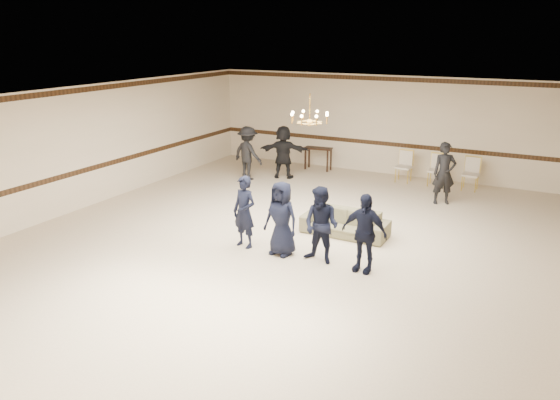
{
  "coord_description": "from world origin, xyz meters",
  "views": [
    {
      "loc": [
        4.99,
        -9.98,
        4.5
      ],
      "look_at": [
        0.03,
        -0.5,
        1.14
      ],
      "focal_mm": 34.43,
      "sensor_mm": 36.0,
      "label": 1
    }
  ],
  "objects_px": {
    "settee": "(345,223)",
    "adult_right": "(444,173)",
    "boy_a": "(244,212)",
    "adult_left": "(248,153)",
    "chandelier": "(310,108)",
    "banquet_chair_right": "(471,174)",
    "adult_mid": "(283,152)",
    "banquet_chair_mid": "(436,170)",
    "boy_c": "(321,225)",
    "console_table": "(318,159)",
    "banquet_chair_left": "(404,167)",
    "boy_d": "(364,233)",
    "boy_b": "(281,218)"
  },
  "relations": [
    {
      "from": "settee",
      "to": "adult_right",
      "type": "bearing_deg",
      "value": 67.55
    },
    {
      "from": "boy_a",
      "to": "adult_left",
      "type": "xyz_separation_m",
      "value": [
        -2.82,
        4.86,
        0.06
      ]
    },
    {
      "from": "chandelier",
      "to": "banquet_chair_right",
      "type": "relative_size",
      "value": 0.97
    },
    {
      "from": "adult_left",
      "to": "adult_mid",
      "type": "xyz_separation_m",
      "value": [
        0.9,
        0.7,
        0.0
      ]
    },
    {
      "from": "adult_mid",
      "to": "banquet_chair_mid",
      "type": "relative_size",
      "value": 1.76
    },
    {
      "from": "settee",
      "to": "boy_c",
      "type": "bearing_deg",
      "value": -85.21
    },
    {
      "from": "adult_left",
      "to": "console_table",
      "type": "xyz_separation_m",
      "value": [
        1.46,
        2.2,
        -0.46
      ]
    },
    {
      "from": "boy_c",
      "to": "settee",
      "type": "xyz_separation_m",
      "value": [
        -0.12,
        1.67,
        -0.5
      ]
    },
    {
      "from": "banquet_chair_left",
      "to": "console_table",
      "type": "height_order",
      "value": "banquet_chair_left"
    },
    {
      "from": "adult_mid",
      "to": "banquet_chair_mid",
      "type": "bearing_deg",
      "value": 178.33
    },
    {
      "from": "boy_d",
      "to": "banquet_chair_right",
      "type": "xyz_separation_m",
      "value": [
        0.94,
        6.86,
        -0.31
      ]
    },
    {
      "from": "adult_left",
      "to": "console_table",
      "type": "bearing_deg",
      "value": -110.46
    },
    {
      "from": "settee",
      "to": "adult_left",
      "type": "distance_m",
      "value": 5.54
    },
    {
      "from": "boy_a",
      "to": "adult_mid",
      "type": "height_order",
      "value": "adult_mid"
    },
    {
      "from": "boy_a",
      "to": "banquet_chair_mid",
      "type": "xyz_separation_m",
      "value": [
        2.64,
        6.86,
        -0.31
      ]
    },
    {
      "from": "boy_d",
      "to": "settee",
      "type": "bearing_deg",
      "value": 125.79
    },
    {
      "from": "boy_b",
      "to": "banquet_chair_right",
      "type": "bearing_deg",
      "value": 75.26
    },
    {
      "from": "boy_b",
      "to": "adult_right",
      "type": "bearing_deg",
      "value": 73.17
    },
    {
      "from": "chandelier",
      "to": "banquet_chair_mid",
      "type": "relative_size",
      "value": 0.97
    },
    {
      "from": "boy_d",
      "to": "boy_c",
      "type": "bearing_deg",
      "value": -175.51
    },
    {
      "from": "banquet_chair_right",
      "to": "console_table",
      "type": "distance_m",
      "value": 5.0
    },
    {
      "from": "boy_b",
      "to": "banquet_chair_mid",
      "type": "distance_m",
      "value": 7.08
    },
    {
      "from": "console_table",
      "to": "boy_a",
      "type": "bearing_deg",
      "value": -84.81
    },
    {
      "from": "boy_c",
      "to": "adult_left",
      "type": "relative_size",
      "value": 0.93
    },
    {
      "from": "settee",
      "to": "console_table",
      "type": "xyz_separation_m",
      "value": [
        -3.04,
        5.39,
        0.09
      ]
    },
    {
      "from": "boy_a",
      "to": "console_table",
      "type": "xyz_separation_m",
      "value": [
        -1.36,
        7.06,
        -0.41
      ]
    },
    {
      "from": "banquet_chair_mid",
      "to": "boy_c",
      "type": "bearing_deg",
      "value": -97.67
    },
    {
      "from": "adult_mid",
      "to": "banquet_chair_mid",
      "type": "distance_m",
      "value": 4.75
    },
    {
      "from": "adult_left",
      "to": "banquet_chair_mid",
      "type": "bearing_deg",
      "value": -146.81
    },
    {
      "from": "banquet_chair_left",
      "to": "banquet_chair_right",
      "type": "xyz_separation_m",
      "value": [
        2.0,
        0.0,
        0.0
      ]
    },
    {
      "from": "chandelier",
      "to": "boy_d",
      "type": "bearing_deg",
      "value": -40.12
    },
    {
      "from": "banquet_chair_mid",
      "to": "console_table",
      "type": "bearing_deg",
      "value": 176.44
    },
    {
      "from": "boy_c",
      "to": "console_table",
      "type": "height_order",
      "value": "boy_c"
    },
    {
      "from": "boy_b",
      "to": "console_table",
      "type": "distance_m",
      "value": 7.42
    },
    {
      "from": "boy_b",
      "to": "adult_mid",
      "type": "height_order",
      "value": "adult_mid"
    },
    {
      "from": "boy_a",
      "to": "settee",
      "type": "relative_size",
      "value": 0.8
    },
    {
      "from": "boy_a",
      "to": "adult_right",
      "type": "relative_size",
      "value": 0.93
    },
    {
      "from": "banquet_chair_right",
      "to": "boy_d",
      "type": "bearing_deg",
      "value": -96.63
    },
    {
      "from": "console_table",
      "to": "adult_mid",
      "type": "bearing_deg",
      "value": -116.12
    },
    {
      "from": "boy_d",
      "to": "chandelier",
      "type": "bearing_deg",
      "value": 144.37
    },
    {
      "from": "boy_b",
      "to": "console_table",
      "type": "relative_size",
      "value": 1.73
    },
    {
      "from": "boy_b",
      "to": "adult_left",
      "type": "distance_m",
      "value": 6.12
    },
    {
      "from": "adult_mid",
      "to": "boy_b",
      "type": "bearing_deg",
      "value": 99.3
    },
    {
      "from": "settee",
      "to": "banquet_chair_left",
      "type": "xyz_separation_m",
      "value": [
        -0.04,
        5.19,
        0.19
      ]
    },
    {
      "from": "settee",
      "to": "adult_left",
      "type": "height_order",
      "value": "adult_left"
    },
    {
      "from": "boy_a",
      "to": "boy_b",
      "type": "bearing_deg",
      "value": 10.66
    },
    {
      "from": "boy_d",
      "to": "settee",
      "type": "relative_size",
      "value": 0.8
    },
    {
      "from": "boy_c",
      "to": "banquet_chair_left",
      "type": "relative_size",
      "value": 1.64
    },
    {
      "from": "settee",
      "to": "banquet_chair_left",
      "type": "distance_m",
      "value": 5.19
    },
    {
      "from": "console_table",
      "to": "banquet_chair_right",
      "type": "bearing_deg",
      "value": -8.01
    }
  ]
}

